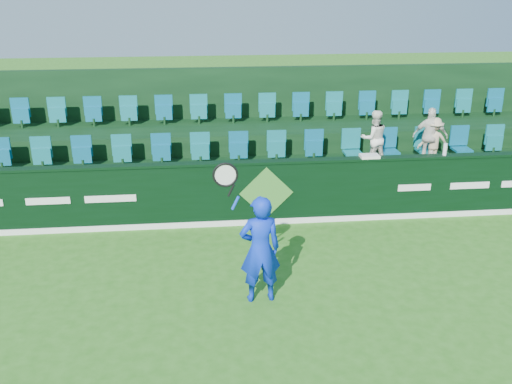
{
  "coord_description": "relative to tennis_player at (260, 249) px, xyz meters",
  "views": [
    {
      "loc": [
        -1.3,
        -6.79,
        4.86
      ],
      "look_at": [
        -0.32,
        2.8,
        1.15
      ],
      "focal_mm": 40.0,
      "sensor_mm": 36.0,
      "label": 1
    }
  ],
  "objects": [
    {
      "name": "tennis_player",
      "position": [
        0.0,
        0.0,
        0.0
      ],
      "size": [
        1.1,
        0.47,
        2.4
      ],
      "color": "#0C2DCF",
      "rests_on": "ground"
    },
    {
      "name": "stand_rear",
      "position": [
        0.44,
        6.41,
        0.32
      ],
      "size": [
        16.0,
        4.1,
        2.6
      ],
      "color": "black",
      "rests_on": "ground"
    },
    {
      "name": "spectator_middle",
      "position": [
        4.29,
        4.08,
        0.55
      ],
      "size": [
        0.82,
        0.53,
        1.29
      ],
      "primitive_type": "imported",
      "rotation": [
        0.0,
        0.0,
        2.82
      ],
      "color": "silver",
      "rests_on": "stand_tier_front"
    },
    {
      "name": "seat_row_back",
      "position": [
        0.44,
        6.26,
        0.71
      ],
      "size": [
        13.5,
        0.5,
        0.6
      ],
      "primitive_type": "cube",
      "color": "#126C73",
      "rests_on": "stand_tier_back"
    },
    {
      "name": "drinks_bottle",
      "position": [
        4.16,
        2.96,
        0.58
      ],
      "size": [
        0.08,
        0.08,
        0.25
      ],
      "primitive_type": "cylinder",
      "color": "white",
      "rests_on": "sponsor_hoarding"
    },
    {
      "name": "spectator_right",
      "position": [
        4.38,
        4.08,
        0.44
      ],
      "size": [
        0.73,
        0.47,
        1.06
      ],
      "primitive_type": "imported",
      "rotation": [
        0.0,
        0.0,
        3.03
      ],
      "color": "#C2B089",
      "rests_on": "stand_tier_front"
    },
    {
      "name": "seat_row_front",
      "position": [
        0.44,
        4.46,
        0.21
      ],
      "size": [
        13.5,
        0.5,
        0.6
      ],
      "primitive_type": "cube",
      "color": "#126C73",
      "rests_on": "stand_tier_front"
    },
    {
      "name": "ground",
      "position": [
        0.44,
        -1.04,
        -0.89
      ],
      "size": [
        60.0,
        60.0,
        0.0
      ],
      "primitive_type": "plane",
      "color": "#296618",
      "rests_on": "ground"
    },
    {
      "name": "towel",
      "position": [
        2.57,
        2.96,
        0.48
      ],
      "size": [
        0.38,
        0.25,
        0.06
      ],
      "primitive_type": "cube",
      "color": "white",
      "rests_on": "sponsor_hoarding"
    },
    {
      "name": "stand_tier_front",
      "position": [
        0.44,
        4.06,
        -0.49
      ],
      "size": [
        16.0,
        2.0,
        0.8
      ],
      "primitive_type": "cube",
      "color": "black",
      "rests_on": "ground"
    },
    {
      "name": "sponsor_hoarding",
      "position": [
        0.45,
        2.96,
        -0.22
      ],
      "size": [
        16.0,
        0.25,
        1.35
      ],
      "color": "black",
      "rests_on": "ground"
    },
    {
      "name": "spectator_left",
      "position": [
        2.99,
        4.08,
        0.54
      ],
      "size": [
        0.65,
        0.53,
        1.26
      ],
      "primitive_type": "imported",
      "rotation": [
        0.0,
        0.0,
        3.22
      ],
      "color": "white",
      "rests_on": "stand_tier_front"
    },
    {
      "name": "stand_tier_back",
      "position": [
        0.44,
        5.96,
        -0.24
      ],
      "size": [
        16.0,
        1.8,
        1.3
      ],
      "primitive_type": "cube",
      "color": "black",
      "rests_on": "ground"
    }
  ]
}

